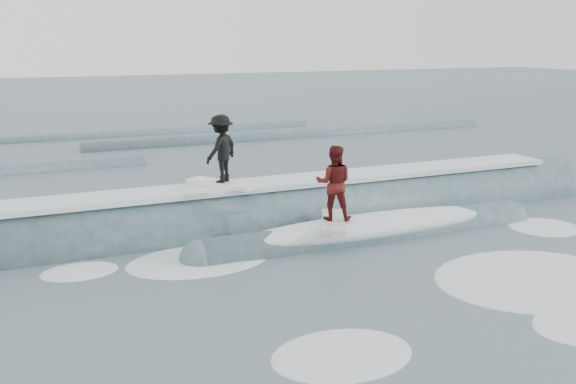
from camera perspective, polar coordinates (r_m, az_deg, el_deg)
name	(u,v)px	position (r m, az deg, el deg)	size (l,w,h in m)	color
ground	(340,268)	(14.35, 4.64, -6.71)	(160.00, 160.00, 0.00)	#3F535C
breaking_wave	(285,223)	(17.48, -0.23, -2.81)	(22.53, 3.91, 2.25)	#345058
surfer_black	(221,151)	(16.70, -5.95, 3.62)	(1.58, 1.96, 1.86)	white
surfer_red	(334,186)	(15.66, 4.10, 0.52)	(1.39, 2.03, 1.94)	silver
whitewater	(442,284)	(13.76, 13.50, -7.96)	(13.79, 8.30, 0.10)	white
far_swells	(133,149)	(30.33, -13.60, 3.70)	(41.94, 8.65, 0.80)	#345058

